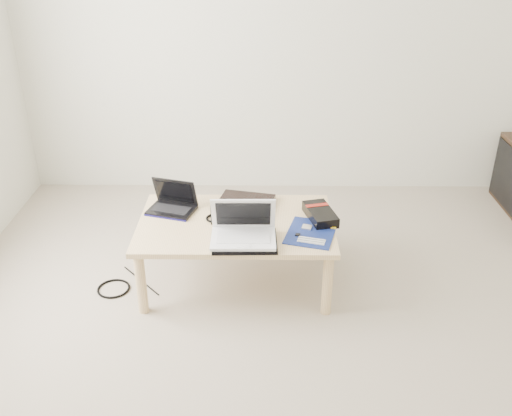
{
  "coord_description": "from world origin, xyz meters",
  "views": [
    {
      "loc": [
        -0.21,
        -2.16,
        1.95
      ],
      "look_at": [
        -0.24,
        0.66,
        0.49
      ],
      "focal_mm": 40.0,
      "sensor_mm": 36.0,
      "label": 1
    }
  ],
  "objects_px": {
    "gpu_box": "(320,214)",
    "netbook": "(173,204)",
    "white_laptop": "(243,230)",
    "coffee_table": "(236,229)"
  },
  "relations": [
    {
      "from": "coffee_table",
      "to": "white_laptop",
      "type": "bearing_deg",
      "value": -76.73
    },
    {
      "from": "coffee_table",
      "to": "netbook",
      "type": "distance_m",
      "value": 0.41
    },
    {
      "from": "coffee_table",
      "to": "netbook",
      "type": "height_order",
      "value": "netbook"
    },
    {
      "from": "gpu_box",
      "to": "netbook",
      "type": "bearing_deg",
      "value": 173.47
    },
    {
      "from": "netbook",
      "to": "gpu_box",
      "type": "xyz_separation_m",
      "value": [
        0.86,
        -0.1,
        -0.01
      ]
    },
    {
      "from": "gpu_box",
      "to": "white_laptop",
      "type": "bearing_deg",
      "value": -149.51
    },
    {
      "from": "white_laptop",
      "to": "coffee_table",
      "type": "bearing_deg",
      "value": 103.27
    },
    {
      "from": "netbook",
      "to": "gpu_box",
      "type": "relative_size",
      "value": 1.04
    },
    {
      "from": "netbook",
      "to": "white_laptop",
      "type": "relative_size",
      "value": 0.89
    },
    {
      "from": "white_laptop",
      "to": "gpu_box",
      "type": "bearing_deg",
      "value": 30.49
    }
  ]
}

